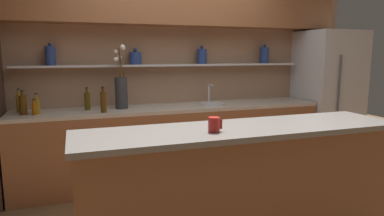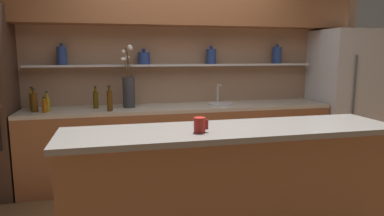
{
  "view_description": "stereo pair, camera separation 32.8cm",
  "coord_description": "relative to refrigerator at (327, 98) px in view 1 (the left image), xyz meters",
  "views": [
    {
      "loc": [
        -1.16,
        -2.69,
        1.55
      ],
      "look_at": [
        -0.1,
        0.37,
        1.03
      ],
      "focal_mm": 32.0,
      "sensor_mm": 36.0,
      "label": 1
    },
    {
      "loc": [
        -0.85,
        -2.79,
        1.55
      ],
      "look_at": [
        -0.1,
        0.37,
        1.03
      ],
      "focal_mm": 32.0,
      "sensor_mm": 36.0,
      "label": 2
    }
  ],
  "objects": [
    {
      "name": "back_counter_unit",
      "position": [
        -2.24,
        0.04,
        -0.47
      ],
      "size": [
        3.68,
        0.62,
        0.92
      ],
      "color": "brown",
      "rests_on": "ground_plane"
    },
    {
      "name": "refrigerator",
      "position": [
        0.0,
        0.0,
        0.0
      ],
      "size": [
        0.76,
        0.73,
        1.86
      ],
      "color": "#B7B7BC",
      "rests_on": "ground_plane"
    },
    {
      "name": "back_wall_unit",
      "position": [
        -2.22,
        0.33,
        0.62
      ],
      "size": [
        5.2,
        0.44,
        2.6
      ],
      "color": "#937056",
      "rests_on": "ground_plane"
    },
    {
      "name": "island_counter",
      "position": [
        -2.22,
        -1.7,
        -0.42
      ],
      "size": [
        2.45,
        0.61,
        1.02
      ],
      "color": "brown",
      "rests_on": "ground_plane"
    },
    {
      "name": "sink_fixture",
      "position": [
        -1.74,
        0.05,
        0.01
      ],
      "size": [
        0.3,
        0.3,
        0.25
      ],
      "color": "#B7B7BC",
      "rests_on": "back_counter_unit"
    },
    {
      "name": "coffee_mug",
      "position": [
        -2.49,
        -1.79,
        0.14
      ],
      "size": [
        0.1,
        0.08,
        0.1
      ],
      "color": "maroon",
      "rests_on": "island_counter"
    },
    {
      "name": "bottle_oil_0",
      "position": [
        -3.24,
        0.1,
        0.1
      ],
      "size": [
        0.06,
        0.06,
        0.26
      ],
      "color": "#47380A",
      "rests_on": "back_counter_unit"
    },
    {
      "name": "bottle_oil_3",
      "position": [
        -3.94,
        0.18,
        0.1
      ],
      "size": [
        0.06,
        0.06,
        0.26
      ],
      "color": "olive",
      "rests_on": "back_counter_unit"
    },
    {
      "name": "bottle_oil_1",
      "position": [
        -3.75,
        0.0,
        0.08
      ],
      "size": [
        0.06,
        0.06,
        0.22
      ],
      "color": "olive",
      "rests_on": "back_counter_unit"
    },
    {
      "name": "bottle_spirit_2",
      "position": [
        -3.08,
        -0.14,
        0.11
      ],
      "size": [
        0.06,
        0.06,
        0.28
      ],
      "color": "#4C2D0C",
      "rests_on": "back_counter_unit"
    },
    {
      "name": "bottle_sauce_4",
      "position": [
        -3.77,
        -0.06,
        0.06
      ],
      "size": [
        0.05,
        0.05,
        0.17
      ],
      "color": "#9E4C0A",
      "rests_on": "back_counter_unit"
    },
    {
      "name": "flower_vase",
      "position": [
        -2.86,
        0.07,
        0.21
      ],
      "size": [
        0.15,
        0.17,
        0.73
      ],
      "color": "#2D2D33",
      "rests_on": "back_counter_unit"
    },
    {
      "name": "bottle_spirit_5",
      "position": [
        -3.89,
        -0.01,
        0.1
      ],
      "size": [
        0.08,
        0.08,
        0.26
      ],
      "color": "#4C2D0C",
      "rests_on": "back_counter_unit"
    }
  ]
}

